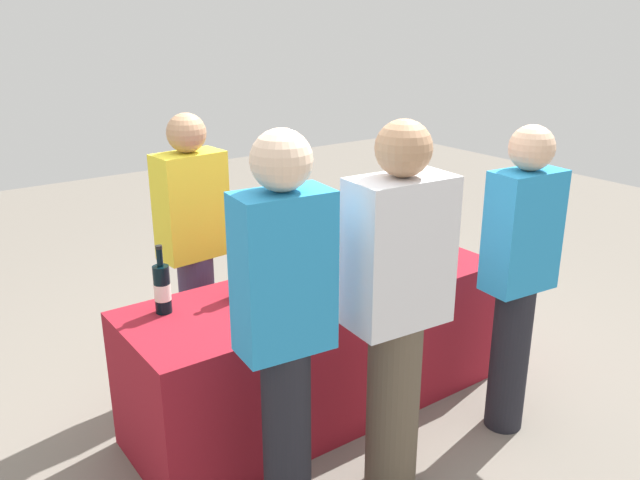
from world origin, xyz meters
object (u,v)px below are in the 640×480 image
object	(u,v)px
wine_bottle_5	(359,242)
wine_bottle_7	(418,230)
ice_bucket	(424,243)
guest_1	(397,306)
wine_glass_3	(444,247)
server_pouring	(194,242)
wine_bottle_4	(340,251)
wine_bottle_1	(236,275)
wine_glass_0	(302,282)
guest_2	(519,271)
wine_glass_1	(396,254)
wine_bottle_2	(262,268)
guest_0	(285,325)
wine_bottle_3	(310,255)
wine_bottle_6	(401,239)
wine_bottle_0	(162,288)
wine_glass_2	(424,255)

from	to	relation	value
wine_bottle_5	wine_bottle_7	xyz separation A→B (m)	(0.41, -0.06, 0.01)
ice_bucket	guest_1	bearing A→B (deg)	-141.01
wine_glass_3	server_pouring	size ratio (longest dim) A/B	0.09
ice_bucket	wine_bottle_4	bearing A→B (deg)	158.42
wine_bottle_1	server_pouring	size ratio (longest dim) A/B	0.21
wine_glass_0	guest_2	world-z (taller)	guest_2
wine_glass_1	wine_bottle_7	bearing A→B (deg)	28.66
wine_bottle_1	server_pouring	distance (m)	0.54
wine_bottle_4	wine_bottle_5	size ratio (longest dim) A/B	1.03
wine_bottle_2	guest_0	world-z (taller)	guest_0
wine_bottle_5	guest_1	xyz separation A→B (m)	(-0.51, -0.88, 0.08)
wine_bottle_3	guest_2	distance (m)	1.06
server_pouring	wine_bottle_5	bearing A→B (deg)	143.03
wine_glass_3	guest_0	size ratio (longest dim) A/B	0.09
wine_bottle_6	wine_bottle_7	bearing A→B (deg)	12.22
wine_bottle_1	guest_2	distance (m)	1.38
wine_bottle_0	wine_bottle_3	xyz separation A→B (m)	(0.82, -0.03, -0.01)
wine_bottle_7	guest_1	world-z (taller)	guest_1
wine_bottle_1	guest_1	size ratio (longest dim) A/B	0.19
wine_bottle_6	guest_1	distance (m)	1.08
wine_bottle_7	wine_glass_2	bearing A→B (deg)	-128.40
wine_glass_0	guest_2	xyz separation A→B (m)	(0.86, -0.60, 0.05)
wine_glass_3	guest_0	world-z (taller)	guest_0
server_pouring	guest_0	size ratio (longest dim) A/B	0.93
wine_glass_1	guest_1	size ratio (longest dim) A/B	0.08
wine_bottle_6	wine_bottle_4	bearing A→B (deg)	173.47
wine_bottle_1	wine_bottle_6	distance (m)	1.05
wine_glass_3	wine_glass_0	bearing A→B (deg)	175.87
wine_bottle_7	ice_bucket	world-z (taller)	wine_bottle_7
wine_glass_2	guest_1	distance (m)	0.89
server_pouring	wine_glass_2	bearing A→B (deg)	134.66
wine_bottle_6	ice_bucket	xyz separation A→B (m)	(0.05, -0.13, 0.00)
guest_2	wine_bottle_6	bearing A→B (deg)	99.58
wine_bottle_6	wine_glass_2	distance (m)	0.24
wine_bottle_7	ice_bucket	distance (m)	0.21
wine_bottle_6	wine_glass_3	size ratio (longest dim) A/B	2.03
wine_bottle_6	guest_2	xyz separation A→B (m)	(0.06, -0.78, 0.04)
wine_bottle_3	wine_bottle_4	world-z (taller)	wine_bottle_3
ice_bucket	wine_bottle_0	bearing A→B (deg)	170.89
wine_glass_2	guest_0	distance (m)	1.30
wine_bottle_5	guest_2	distance (m)	0.92
wine_bottle_3	guest_1	distance (m)	0.86
wine_bottle_6	wine_glass_0	size ratio (longest dim) A/B	2.16
wine_glass_0	wine_glass_1	bearing A→B (deg)	2.54
wine_bottle_3	wine_bottle_4	distance (m)	0.19
wine_glass_0	wine_glass_1	xyz separation A→B (m)	(0.64, 0.03, -0.00)
ice_bucket	server_pouring	xyz separation A→B (m)	(-1.07, 0.71, 0.02)
wine_glass_0	guest_1	bearing A→B (deg)	-83.90
wine_bottle_5	wine_glass_1	size ratio (longest dim) A/B	2.14
wine_bottle_5	ice_bucket	xyz separation A→B (m)	(0.29, -0.23, 0.00)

